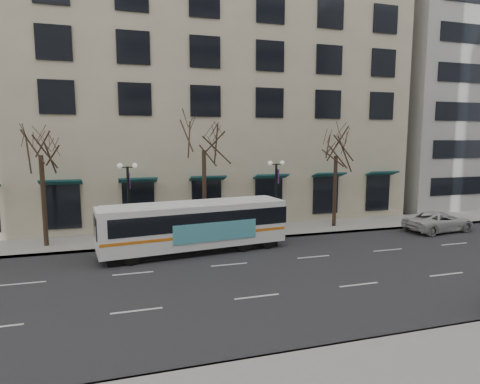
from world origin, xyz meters
name	(u,v)px	position (x,y,z in m)	size (l,w,h in m)	color
ground	(241,279)	(0.00, 0.00, 0.00)	(160.00, 160.00, 0.00)	black
sidewalk_far	(271,230)	(5.00, 9.00, 0.07)	(80.00, 4.00, 0.15)	gray
building_hotel	(156,81)	(-2.00, 21.00, 12.00)	(40.00, 20.00, 24.00)	tan
building_office	(455,44)	(32.00, 21.00, 17.50)	(25.00, 20.00, 35.00)	#999993
tree_far_left	(40,139)	(-10.00, 8.80, 6.70)	(3.60, 3.60, 8.34)	black
tree_far_mid	(204,136)	(0.00, 8.80, 6.91)	(3.60, 3.60, 8.55)	black
tree_far_right	(336,143)	(10.00, 8.80, 6.42)	(3.60, 3.60, 8.06)	black
lamp_post_left	(129,199)	(-4.99, 8.20, 2.94)	(1.22, 0.45, 5.21)	black
lamp_post_right	(276,193)	(5.01, 8.20, 2.94)	(1.22, 0.45, 5.21)	black
city_bus	(196,225)	(-1.27, 5.25, 1.64)	(11.29, 3.78, 3.00)	white
white_pickup	(439,221)	(16.77, 5.59, 0.73)	(2.41, 5.23, 1.45)	#BEBEBE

